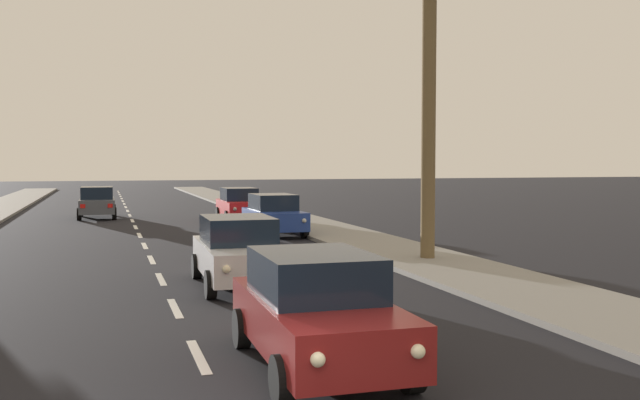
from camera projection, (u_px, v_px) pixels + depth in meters
The scene contains 8 objects.
sidewalk_right at pixel (347, 236), 27.97m from camera, with size 3.20×110.00×0.14m, color gray.
lane_markings at pixel (155, 243), 26.24m from camera, with size 4.28×88.54×0.01m.
sedan_lead_at_stop_bar at pixel (316, 309), 10.35m from camera, with size 1.98×4.46×1.68m.
sedan_third_in_queue at pixel (239, 251), 17.12m from camera, with size 2.01×4.48×1.68m.
sedan_oncoming_far at pixel (97, 202), 37.71m from camera, with size 1.96×4.45×1.68m.
sedan_parked_nearest_kerb at pixel (274, 214), 28.94m from camera, with size 2.03×4.48×1.68m.
sedan_parked_mid_kerb at pixel (239, 204), 35.98m from camera, with size 1.95×4.45×1.68m.
palm_right_second at pixel (429, 52), 20.93m from camera, with size 3.37×3.09×9.90m.
Camera 1 is at (-1.36, -6.32, 3.01)m, focal length 39.83 mm.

